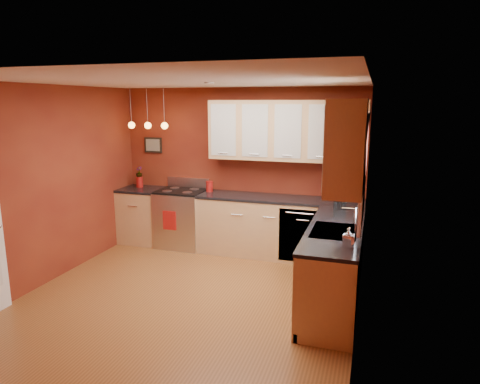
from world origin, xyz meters
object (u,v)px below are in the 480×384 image
(gas_range, at_px, (182,218))
(soap_pump, at_px, (348,238))
(coffee_maker, at_px, (340,193))
(red_canister, at_px, (209,186))
(sink, at_px, (334,233))

(gas_range, relative_size, soap_pump, 5.33)
(gas_range, xyz_separation_m, coffee_maker, (2.56, 0.05, 0.58))
(red_canister, relative_size, coffee_maker, 0.69)
(gas_range, relative_size, red_canister, 6.39)
(gas_range, height_order, red_canister, red_canister)
(gas_range, bearing_deg, sink, -29.78)
(gas_range, bearing_deg, red_canister, 10.66)
(sink, bearing_deg, soap_pump, -71.55)
(red_canister, bearing_deg, sink, -36.44)
(gas_range, distance_m, coffee_maker, 2.62)
(red_canister, distance_m, soap_pump, 3.17)
(coffee_maker, bearing_deg, gas_range, 170.81)
(coffee_maker, height_order, soap_pump, coffee_maker)
(coffee_maker, bearing_deg, sink, -97.80)
(red_canister, bearing_deg, soap_pump, -42.49)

